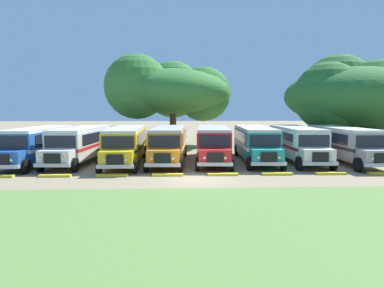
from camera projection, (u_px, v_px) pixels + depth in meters
ground_plane at (196, 179)px, 21.71m from camera, size 220.00×220.00×0.00m
foreground_grass_strip at (208, 220)px, 13.71m from camera, size 80.00×11.04×0.01m
parked_bus_slot_0 at (38, 143)px, 28.21m from camera, size 2.96×10.88×2.82m
parked_bus_slot_1 at (81, 143)px, 28.78m from camera, size 3.35×10.94×2.82m
parked_bus_slot_2 at (126, 143)px, 28.27m from camera, size 2.80×10.85×2.82m
parked_bus_slot_3 at (169, 142)px, 28.90m from camera, size 3.22×10.92×2.82m
parked_bus_slot_4 at (213, 142)px, 29.22m from camera, size 3.44×10.96×2.82m
parked_bus_slot_5 at (255, 142)px, 29.42m from camera, size 3.25×10.92×2.82m
parked_bus_slot_6 at (296, 142)px, 29.48m from camera, size 3.17×10.91×2.82m
parked_bus_slot_7 at (343, 142)px, 28.90m from camera, size 2.79×10.85×2.82m
curb_wheelstop_1 at (55, 176)px, 22.38m from camera, size 2.00×0.36×0.15m
curb_wheelstop_2 at (112, 175)px, 22.55m from camera, size 2.00×0.36×0.15m
curb_wheelstop_3 at (168, 175)px, 22.71m from camera, size 2.00×0.36×0.15m
curb_wheelstop_4 at (223, 174)px, 22.87m from camera, size 2.00×0.36×0.15m
curb_wheelstop_5 at (277, 174)px, 23.04m from camera, size 2.00×0.36×0.15m
curb_wheelstop_6 at (331, 173)px, 23.20m from camera, size 2.00×0.36×0.15m
curb_wheelstop_7 at (384, 173)px, 23.37m from camera, size 2.00×0.36×0.15m
broad_shade_tree at (171, 91)px, 41.20m from camera, size 14.52×13.06×10.41m
secondary_tree at (353, 96)px, 38.37m from camera, size 14.90×15.18×10.70m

